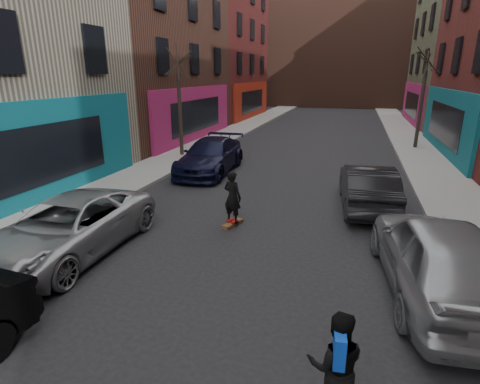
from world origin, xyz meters
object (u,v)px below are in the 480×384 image
Objects in this scene: parked_left_far at (68,227)px; parked_left_end at (210,156)px; tree_left_far at (179,93)px; parked_right_end at (367,187)px; skateboarder at (232,197)px; skateboard at (233,224)px; tree_right_far at (423,88)px; parked_right_far at (439,256)px; pedestrian at (336,365)px.

parked_left_far is 8.63m from parked_left_end.
tree_left_far is at bearing 133.20° from parked_left_end.
tree_left_far reaches higher than parked_right_end.
skateboarder is (-3.80, -2.79, 0.15)m from parked_right_end.
tree_left_far is 8.12× the size of skateboard.
tree_right_far is at bearing 82.92° from skateboard.
tree_left_far is at bearing -36.16° from parked_right_end.
tree_left_far is 11.80m from parked_left_far.
tree_right_far is at bearing 39.34° from parked_left_end.
skateboarder reaches higher than parked_right_end.
parked_left_far is 1.01× the size of parked_right_far.
parked_right_end is at bearing 54.57° from skateboard.
parked_left_far is 7.16m from pedestrian.
tree_left_far is at bearing -64.27° from pedestrian.
parked_right_far reaches higher than parked_left_far.
parked_right_far is (-1.74, -16.63, -2.68)m from tree_right_far.
tree_right_far is 1.53× the size of parked_right_end.
pedestrian is at bearing 137.65° from skateboarder.
skateboard is (-5.05, 2.26, -0.80)m from parked_right_far.
parked_right_end is at bearing -100.01° from pedestrian.
pedestrian reaches higher than parked_left_end.
parked_right_far is at bearing 3.91° from parked_left_far.
skateboarder is (5.60, -8.37, -2.50)m from tree_left_far.
parked_right_end is (6.71, -2.94, -0.02)m from parked_left_end.
parked_left_end is at bearing -44.46° from tree_left_far.
parked_left_far is 1.14× the size of parked_right_end.
tree_right_far is at bearing 59.21° from parked_left_far.
parked_left_end is 3.37× the size of pedestrian.
skateboarder is at bearing -65.41° from parked_left_end.
tree_right_far reaches higher than pedestrian.
tree_right_far is at bearing 25.82° from tree_left_far.
parked_left_far is at bearing -120.70° from skateboard.
skateboarder is at bearing -115.31° from tree_right_far.
tree_left_far is at bearing 101.04° from parked_left_far.
skateboarder is at bearing 30.87° from parked_right_end.
tree_left_far reaches higher than skateboarder.
parked_right_far is 3.26× the size of pedestrian.
parked_right_far reaches higher than skateboard.
parked_left_end is 1.04× the size of parked_right_far.
parked_right_far is at bearing -5.82° from skateboard.
tree_right_far is at bearing -97.08° from skateboarder.
parked_right_far is at bearing -44.93° from tree_left_far.
parked_left_far is (-10.12, -17.26, -2.83)m from tree_right_far.
parked_left_end reaches higher than skateboard.
parked_right_end is at bearing -30.70° from tree_left_far.
skateboard is at bearing 40.64° from parked_left_far.
tree_left_far reaches higher than skateboard.
parked_right_end is 8.57m from pedestrian.
parked_right_end is 5.55× the size of skateboard.
tree_right_far is at bearing -109.99° from parked_right_end.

